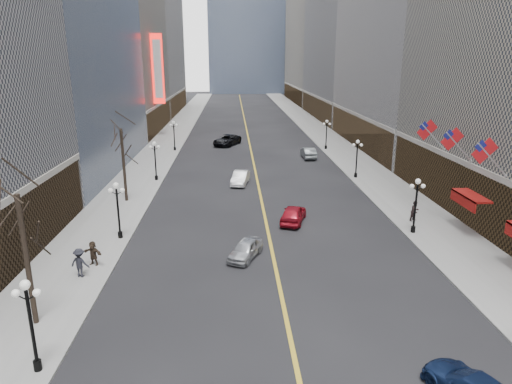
{
  "coord_description": "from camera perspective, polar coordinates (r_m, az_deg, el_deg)",
  "views": [
    {
      "loc": [
        -2.79,
        -4.12,
        13.76
      ],
      "look_at": [
        -1.69,
        17.52,
        7.42
      ],
      "focal_mm": 32.0,
      "sensor_mm": 36.0,
      "label": 1
    }
  ],
  "objects": [
    {
      "name": "car_sb_mid",
      "position": [
        39.91,
        4.69,
        -2.74
      ],
      "size": [
        3.08,
        4.85,
        1.54
      ],
      "primitive_type": "imported",
      "rotation": [
        0.0,
        0.0,
        2.84
      ],
      "color": "maroon",
      "rests_on": "ground"
    },
    {
      "name": "car_nb_far",
      "position": [
        75.85,
        -3.64,
        6.49
      ],
      "size": [
        5.2,
        6.82,
        1.72
      ],
      "primitive_type": "imported",
      "rotation": [
        0.0,
        0.0,
        -0.43
      ],
      "color": "black",
      "rests_on": "ground"
    },
    {
      "name": "car_nb_mid",
      "position": [
        51.93,
        -1.96,
        1.79
      ],
      "size": [
        2.37,
        4.73,
        1.49
      ],
      "primitive_type": "imported",
      "rotation": [
        0.0,
        0.0,
        -0.18
      ],
      "color": "silver",
      "rests_on": "ground"
    },
    {
      "name": "flag_5",
      "position": [
        45.39,
        20.78,
        7.07
      ],
      "size": [
        2.87,
        0.12,
        2.87
      ],
      "color": "#B2B2B7",
      "rests_on": "ground"
    },
    {
      "name": "bldg_east_d",
      "position": [
        157.53,
        9.82,
        22.45
      ],
      "size": [
        26.6,
        46.6,
        62.8
      ],
      "color": "#A29986",
      "rests_on": "ground"
    },
    {
      "name": "streetlamp_west_2",
      "position": [
        53.99,
        -12.5,
        4.33
      ],
      "size": [
        1.26,
        0.44,
        4.52
      ],
      "color": "black",
      "rests_on": "sidewalk_west"
    },
    {
      "name": "streetlamp_west_0",
      "position": [
        22.96,
        -26.41,
        -13.78
      ],
      "size": [
        1.26,
        0.44,
        4.52
      ],
      "color": "black",
      "rests_on": "sidewalk_west"
    },
    {
      "name": "bldg_east_c",
      "position": [
        115.33,
        14.53,
        21.02
      ],
      "size": [
        26.6,
        40.6,
        48.8
      ],
      "color": "gray",
      "rests_on": "ground"
    },
    {
      "name": "ped_west_walk",
      "position": [
        31.85,
        -21.17,
        -8.24
      ],
      "size": [
        1.35,
        0.83,
        1.94
      ],
      "primitive_type": "imported",
      "rotation": [
        0.0,
        0.0,
        2.88
      ],
      "color": "black",
      "rests_on": "sidewalk_west"
    },
    {
      "name": "sidewalk_east",
      "position": [
        77.22,
        9.73,
        5.88
      ],
      "size": [
        6.0,
        230.0,
        0.15
      ],
      "primitive_type": "cube",
      "color": "gray",
      "rests_on": "ground"
    },
    {
      "name": "streetlamp_east_2",
      "position": [
        55.2,
        12.5,
        4.58
      ],
      "size": [
        1.26,
        0.44,
        4.52
      ],
      "color": "black",
      "rests_on": "sidewalk_east"
    },
    {
      "name": "car_sb_far",
      "position": [
        66.12,
        6.56,
        4.89
      ],
      "size": [
        1.77,
        4.8,
        1.57
      ],
      "primitive_type": "imported",
      "rotation": [
        0.0,
        0.0,
        3.16
      ],
      "color": "#53595B",
      "rests_on": "ground"
    },
    {
      "name": "tree_west_near",
      "position": [
        25.7,
        -27.42,
        -2.6
      ],
      "size": [
        3.6,
        3.6,
        7.92
      ],
      "color": "#2D231C",
      "rests_on": "sidewalk_west"
    },
    {
      "name": "streetlamp_west_3",
      "position": [
        71.52,
        -10.21,
        7.33
      ],
      "size": [
        1.26,
        0.44,
        4.52
      ],
      "color": "black",
      "rests_on": "sidewalk_west"
    },
    {
      "name": "awning_c",
      "position": [
        40.44,
        25.07,
        -0.58
      ],
      "size": [
        1.4,
        4.0,
        0.93
      ],
      "color": "maroon",
      "rests_on": "ground"
    },
    {
      "name": "streetlamp_east_3",
      "position": [
        72.44,
        8.81,
        7.51
      ],
      "size": [
        1.26,
        0.44,
        4.52
      ],
      "color": "black",
      "rests_on": "sidewalk_east"
    },
    {
      "name": "lane_line",
      "position": [
        85.28,
        -1.02,
        7.04
      ],
      "size": [
        0.25,
        200.0,
        0.02
      ],
      "primitive_type": "cube",
      "color": "gold",
      "rests_on": "ground"
    },
    {
      "name": "tree_west_far",
      "position": [
        46.02,
        -16.44,
        6.25
      ],
      "size": [
        3.6,
        3.6,
        7.92
      ],
      "color": "#2D231C",
      "rests_on": "sidewalk_west"
    },
    {
      "name": "streetlamp_east_1",
      "position": [
        38.66,
        19.38,
        -0.95
      ],
      "size": [
        1.26,
        0.44,
        4.52
      ],
      "color": "black",
      "rests_on": "sidewalk_east"
    },
    {
      "name": "theatre_marquee",
      "position": [
        85.15,
        -12.18,
        14.78
      ],
      "size": [
        2.0,
        0.55,
        12.0
      ],
      "color": "red",
      "rests_on": "ground"
    },
    {
      "name": "sidewalk_west",
      "position": [
        76.2,
        -11.39,
        5.65
      ],
      "size": [
        6.0,
        230.0,
        0.15
      ],
      "primitive_type": "cube",
      "color": "gray",
      "rests_on": "ground"
    },
    {
      "name": "ped_west_far",
      "position": [
        33.33,
        -19.7,
        -7.21
      ],
      "size": [
        1.63,
        1.03,
        1.7
      ],
      "primitive_type": "imported",
      "rotation": [
        0.0,
        0.0,
        -0.39
      ],
      "color": "#31261B",
      "rests_on": "sidewalk_west"
    },
    {
      "name": "ped_east_walk",
      "position": [
        41.99,
        19.26,
        -2.25
      ],
      "size": [
        0.99,
        0.85,
        1.79
      ],
      "primitive_type": "imported",
      "rotation": [
        0.0,
        0.0,
        0.52
      ],
      "color": "black",
      "rests_on": "sidewalk_east"
    },
    {
      "name": "car_nb_near",
      "position": [
        32.89,
        -1.32,
        -7.16
      ],
      "size": [
        3.03,
        4.18,
        1.32
      ],
      "primitive_type": "imported",
      "rotation": [
        0.0,
        0.0,
        -0.43
      ],
      "color": "#B5B9BE",
      "rests_on": "ground"
    },
    {
      "name": "flag_4",
      "position": [
        40.92,
        23.51,
        5.87
      ],
      "size": [
        2.87,
        0.12,
        2.87
      ],
      "color": "#B2B2B7",
      "rests_on": "ground"
    },
    {
      "name": "flag_3",
      "position": [
        36.58,
        26.88,
        4.36
      ],
      "size": [
        2.87,
        0.12,
        2.87
      ],
      "color": "#B2B2B7",
      "rests_on": "ground"
    },
    {
      "name": "streetlamp_west_1",
      "position": [
        36.92,
        -16.92,
        -1.52
      ],
      "size": [
        1.26,
        0.44,
        4.52
      ],
      "color": "black",
      "rests_on": "sidewalk_west"
    }
  ]
}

